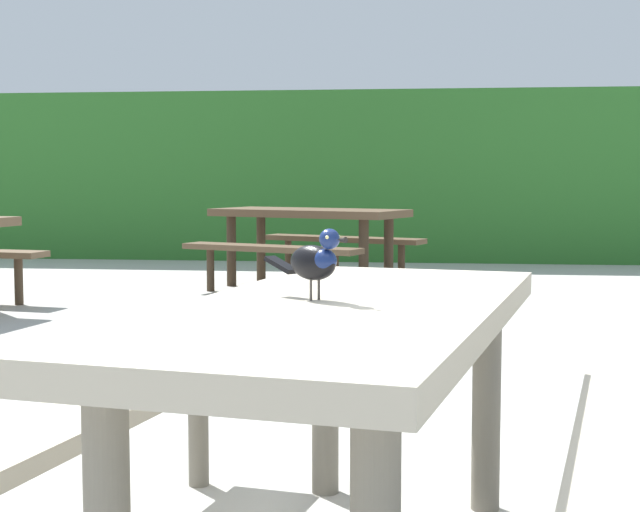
% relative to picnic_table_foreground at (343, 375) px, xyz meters
% --- Properties ---
extents(hedge_wall, '(28.00, 1.29, 2.09)m').
position_rel_picnic_table_foreground_xyz_m(hedge_wall, '(-0.15, 9.91, 0.49)').
color(hedge_wall, '#2D6B28').
rests_on(hedge_wall, ground).
extents(picnic_table_foreground, '(1.97, 1.99, 0.74)m').
position_rel_picnic_table_foreground_xyz_m(picnic_table_foreground, '(0.00, 0.00, 0.00)').
color(picnic_table_foreground, '#B2A893').
rests_on(picnic_table_foreground, ground).
extents(bird_grackle, '(0.24, 0.20, 0.18)m').
position_rel_picnic_table_foreground_xyz_m(bird_grackle, '(-0.07, 0.02, 0.29)').
color(bird_grackle, black).
rests_on(bird_grackle, picnic_table_foreground).
extents(picnic_table_mid_left, '(2.21, 2.19, 0.74)m').
position_rel_picnic_table_foreground_xyz_m(picnic_table_mid_left, '(-0.97, 6.59, 0.00)').
color(picnic_table_mid_left, brown).
rests_on(picnic_table_mid_left, ground).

